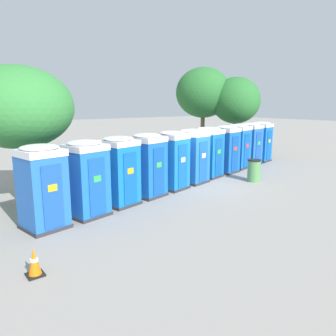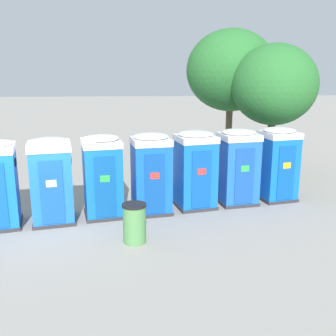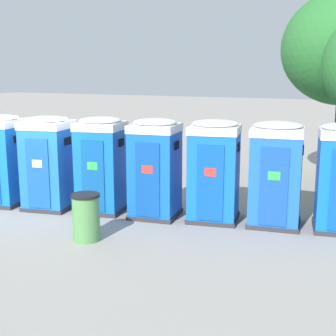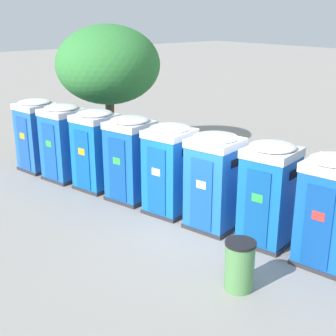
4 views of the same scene
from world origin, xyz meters
name	(u,v)px [view 3 (image 3 of 4)]	position (x,y,z in m)	size (l,w,h in m)	color
ground_plane	(47,210)	(0.00, 0.00, 0.00)	(120.00, 120.00, 0.00)	gray
portapotty_4	(1,159)	(-1.52, -0.07, 1.28)	(1.40, 1.43, 2.54)	#2D2D33
portapotty_5	(49,162)	(-0.04, 0.20, 1.28)	(1.44, 1.43, 2.54)	#2D2D33
portapotty_6	(102,164)	(1.41, 0.61, 1.28)	(1.39, 1.41, 2.54)	#2D2D33
portapotty_7	(155,168)	(2.91, 0.83, 1.28)	(1.37, 1.38, 2.54)	#2D2D33
portapotty_8	(214,170)	(4.37, 1.22, 1.28)	(1.46, 1.43, 2.54)	#2D2D33
portapotty_9	(276,174)	(5.84, 1.52, 1.28)	(1.42, 1.39, 2.54)	#2D2D33
trash_can	(86,217)	(2.40, -1.45, 0.53)	(0.64, 0.64, 1.06)	#518C4C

